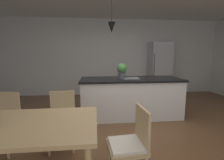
# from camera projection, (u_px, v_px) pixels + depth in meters

# --- Properties ---
(ground_plane) EXTENTS (10.00, 8.40, 0.04)m
(ground_plane) POSITION_uv_depth(u_px,v_px,m) (125.00, 136.00, 2.92)
(ground_plane) COLOR brown
(wall_back_kitchen) EXTENTS (10.00, 0.12, 2.70)m
(wall_back_kitchen) POSITION_uv_depth(u_px,v_px,m) (110.00, 57.00, 5.91)
(wall_back_kitchen) COLOR silver
(wall_back_kitchen) RESTS_ON ground_plane
(dining_table) EXTENTS (1.92, 0.91, 0.75)m
(dining_table) POSITION_uv_depth(u_px,v_px,m) (1.00, 131.00, 1.61)
(dining_table) COLOR tan
(dining_table) RESTS_ON ground_plane
(chair_far_right) EXTENTS (0.43, 0.43, 0.87)m
(chair_far_right) POSITION_uv_depth(u_px,v_px,m) (62.00, 118.00, 2.50)
(chair_far_right) COLOR tan
(chair_far_right) RESTS_ON ground_plane
(chair_kitchen_end) EXTENTS (0.43, 0.43, 0.87)m
(chair_kitchen_end) POSITION_uv_depth(u_px,v_px,m) (131.00, 143.00, 1.78)
(chair_kitchen_end) COLOR tan
(chair_kitchen_end) RESTS_ON ground_plane
(chair_far_left) EXTENTS (0.44, 0.44, 0.87)m
(chair_far_left) POSITION_uv_depth(u_px,v_px,m) (3.00, 120.00, 2.41)
(chair_far_left) COLOR tan
(chair_far_left) RESTS_ON ground_plane
(kitchen_island) EXTENTS (2.32, 0.89, 0.91)m
(kitchen_island) POSITION_uv_depth(u_px,v_px,m) (131.00, 97.00, 3.80)
(kitchen_island) COLOR white
(kitchen_island) RESTS_ON ground_plane
(refrigerator) EXTENTS (0.71, 0.67, 1.88)m
(refrigerator) POSITION_uv_depth(u_px,v_px,m) (159.00, 69.00, 5.76)
(refrigerator) COLOR #B2B5B7
(refrigerator) RESTS_ON ground_plane
(pendant_over_island_main) EXTENTS (0.16, 0.16, 0.79)m
(pendant_over_island_main) POSITION_uv_depth(u_px,v_px,m) (112.00, 27.00, 3.52)
(pendant_over_island_main) COLOR black
(potted_plant_on_island) EXTENTS (0.23, 0.23, 0.35)m
(potted_plant_on_island) POSITION_uv_depth(u_px,v_px,m) (122.00, 70.00, 3.68)
(potted_plant_on_island) COLOR #4C4C51
(potted_plant_on_island) RESTS_ON kitchen_island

